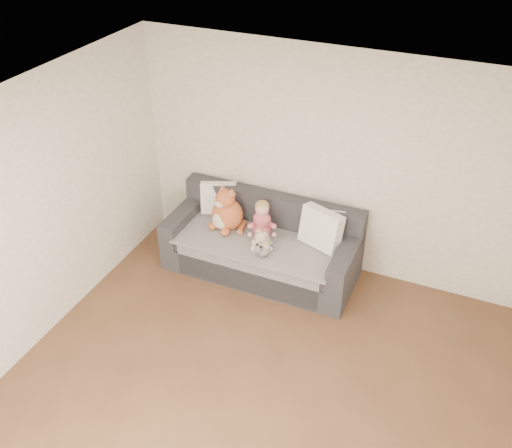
{
  "coord_description": "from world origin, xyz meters",
  "views": [
    {
      "loc": [
        1.44,
        -2.87,
        4.23
      ],
      "look_at": [
        -0.62,
        1.87,
        0.75
      ],
      "focal_mm": 40.0,
      "sensor_mm": 36.0,
      "label": 1
    }
  ],
  "objects_px": {
    "plush_cat": "(227,212)",
    "sippy_cup": "(270,245)",
    "toddler": "(262,223)",
    "sofa": "(263,247)",
    "teddy_bear": "(261,244)"
  },
  "relations": [
    {
      "from": "toddler",
      "to": "teddy_bear",
      "type": "distance_m",
      "value": 0.3
    },
    {
      "from": "toddler",
      "to": "teddy_bear",
      "type": "height_order",
      "value": "toddler"
    },
    {
      "from": "sofa",
      "to": "sippy_cup",
      "type": "xyz_separation_m",
      "value": [
        0.19,
        -0.23,
        0.23
      ]
    },
    {
      "from": "sofa",
      "to": "plush_cat",
      "type": "height_order",
      "value": "plush_cat"
    },
    {
      "from": "sofa",
      "to": "sippy_cup",
      "type": "relative_size",
      "value": 17.26
    },
    {
      "from": "plush_cat",
      "to": "sippy_cup",
      "type": "distance_m",
      "value": 0.68
    },
    {
      "from": "sofa",
      "to": "sippy_cup",
      "type": "height_order",
      "value": "sofa"
    },
    {
      "from": "sippy_cup",
      "to": "teddy_bear",
      "type": "bearing_deg",
      "value": -137.5
    },
    {
      "from": "toddler",
      "to": "plush_cat",
      "type": "height_order",
      "value": "plush_cat"
    },
    {
      "from": "toddler",
      "to": "teddy_bear",
      "type": "relative_size",
      "value": 1.61
    },
    {
      "from": "sofa",
      "to": "plush_cat",
      "type": "bearing_deg",
      "value": -178.95
    },
    {
      "from": "plush_cat",
      "to": "teddy_bear",
      "type": "relative_size",
      "value": 1.97
    },
    {
      "from": "sippy_cup",
      "to": "sofa",
      "type": "bearing_deg",
      "value": 129.33
    },
    {
      "from": "sofa",
      "to": "sippy_cup",
      "type": "bearing_deg",
      "value": -50.67
    },
    {
      "from": "plush_cat",
      "to": "sippy_cup",
      "type": "xyz_separation_m",
      "value": [
        0.63,
        -0.22,
        -0.14
      ]
    }
  ]
}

